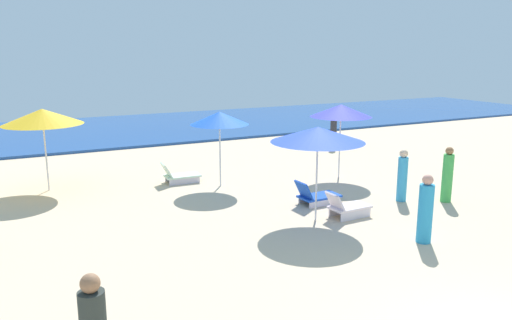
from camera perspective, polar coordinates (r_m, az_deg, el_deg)
ocean at (r=29.49m, az=-13.94°, el=3.48°), size 60.00×11.21×0.12m
umbrella_1 at (r=17.81m, az=9.60°, el=5.53°), size 2.15×2.15×2.61m
umbrella_2 at (r=17.26m, az=-23.04°, el=4.54°), size 2.48×2.48×2.66m
umbrella_3 at (r=16.47m, az=-4.16°, el=4.74°), size 1.92×1.92×2.50m
lounge_chair_3_0 at (r=17.44m, az=-8.71°, el=-1.73°), size 1.32×0.68×0.73m
umbrella_4 at (r=13.12m, az=7.01°, el=2.88°), size 2.46×2.46×2.53m
lounge_chair_4_0 at (r=13.97m, az=10.26°, el=-5.29°), size 1.25×0.65×0.75m
lounge_chair_4_1 at (r=15.01m, az=6.82°, el=-4.05°), size 1.35×0.70×0.74m
beachgoer_1 at (r=12.52m, az=18.65°, el=-5.46°), size 0.37×0.37×1.66m
beachgoer_2 at (r=23.53m, az=8.77°, el=3.19°), size 0.32×0.32×1.59m
beachgoer_3 at (r=15.69m, az=16.25°, el=-1.77°), size 0.41×0.41×1.59m
beachgoer_6 at (r=16.03m, az=20.87°, el=-1.69°), size 0.44×0.44×1.68m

